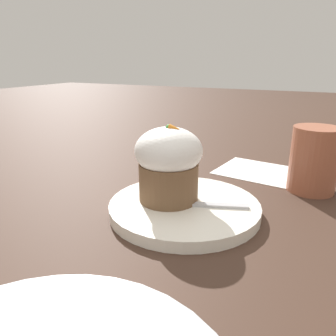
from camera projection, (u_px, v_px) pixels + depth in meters
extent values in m
plane|color=#3D281E|center=(184.00, 213.00, 0.46)|extent=(4.00, 4.00, 0.00)
cylinder|color=white|center=(184.00, 207.00, 0.46)|extent=(0.21, 0.21, 0.02)
cylinder|color=brown|center=(168.00, 182.00, 0.46)|extent=(0.08, 0.08, 0.05)
ellipsoid|color=white|center=(168.00, 151.00, 0.44)|extent=(0.09, 0.09, 0.06)
cone|color=orange|center=(174.00, 129.00, 0.43)|extent=(0.02, 0.01, 0.01)
sphere|color=green|center=(169.00, 128.00, 0.43)|extent=(0.01, 0.01, 0.01)
cube|color=#B7B7BC|center=(215.00, 205.00, 0.44)|extent=(0.09, 0.04, 0.00)
ellipsoid|color=#B7B7BC|center=(171.00, 202.00, 0.45)|extent=(0.06, 0.05, 0.01)
cylinder|color=#9E563D|center=(314.00, 160.00, 0.52)|extent=(0.07, 0.07, 0.11)
cube|color=white|center=(258.00, 171.00, 0.63)|extent=(0.16, 0.14, 0.00)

